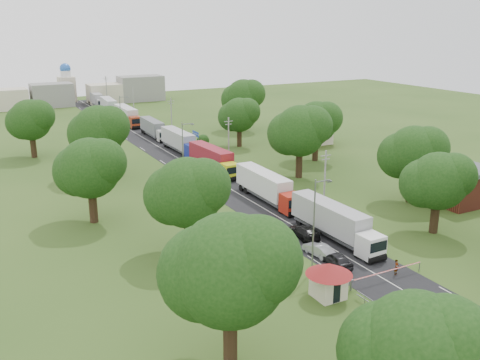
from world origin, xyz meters
TOP-DOWN VIEW (x-y plane):
  - ground at (0.00, 0.00)m, footprint 260.00×260.00m
  - road at (0.00, 20.00)m, footprint 8.00×200.00m
  - boom_barrier at (-1.36, -25.00)m, footprint 9.22×0.35m
  - guard_booth at (-7.20, -25.00)m, footprint 4.40×4.40m
  - guard_rail at (-5.00, -35.00)m, footprint 0.10×17.00m
  - info_sign at (5.20, 35.00)m, footprint 0.12×3.10m
  - pole_1 at (5.50, -7.00)m, footprint 1.60×0.24m
  - pole_2 at (5.50, 21.00)m, footprint 1.60×0.24m
  - pole_3 at (5.50, 49.00)m, footprint 1.60×0.24m
  - pole_4 at (5.50, 77.00)m, footprint 1.60×0.24m
  - pole_5 at (5.50, 105.00)m, footprint 1.60×0.24m
  - lamp_0 at (-5.35, -20.00)m, footprint 2.03×0.22m
  - lamp_1 at (-5.35, 15.00)m, footprint 2.03×0.22m
  - lamp_2 at (-5.35, 50.00)m, footprint 2.03×0.22m
  - tree_2 at (13.99, -17.86)m, footprint 8.00×8.00m
  - tree_3 at (19.99, -7.84)m, footprint 8.80×8.80m
  - tree_4 at (12.99, 10.17)m, footprint 9.60×9.60m
  - tree_5 at (21.99, 18.16)m, footprint 8.80×8.80m
  - tree_6 at (14.99, 35.14)m, footprint 8.00×8.00m
  - tree_7 at (23.99, 50.17)m, footprint 9.60×9.60m
  - tree_8 at (-14.01, -41.86)m, footprint 8.00×8.00m
  - tree_9 at (-20.01, -29.83)m, footprint 9.60×9.60m
  - tree_10 at (-15.01, -9.84)m, footprint 8.80×8.80m
  - tree_11 at (-22.01, 5.16)m, footprint 8.80×8.80m
  - tree_12 at (-16.01, 25.17)m, footprint 9.60×9.60m
  - tree_13 at (-24.01, 45.16)m, footprint 8.80×8.80m
  - house_brick at (26.00, -12.00)m, footprint 8.60×6.60m
  - house_cream at (30.00, 30.00)m, footprint 10.08×10.08m
  - distant_town at (0.68, 110.00)m, footprint 52.00×8.00m
  - church at (-4.00, 118.00)m, footprint 5.00×5.00m
  - truck_0 at (1.89, -13.99)m, footprint 2.83×14.92m
  - truck_1 at (2.02, 1.91)m, footprint 2.69×14.92m
  - truck_2 at (2.11, 20.19)m, footprint 3.24×14.71m
  - truck_3 at (2.24, 36.05)m, footprint 2.68×14.90m
  - truck_4 at (2.33, 52.14)m, footprint 2.69×13.78m
  - truck_5 at (1.69, 70.32)m, footprint 2.75×15.52m
  - truck_6 at (1.89, 88.39)m, footprint 3.39×15.11m
  - truck_7 at (2.12, 105.14)m, footprint 3.03×14.46m
  - car_lane_front at (-2.33, -20.00)m, footprint 2.21×4.55m
  - car_lane_mid at (-2.48, -16.97)m, footprint 1.82×4.22m
  - car_lane_rear at (-1.00, -12.00)m, footprint 2.42×5.22m
  - car_verge_near at (5.50, 13.68)m, footprint 3.71×6.08m
  - car_verge_far at (8.00, 33.34)m, footprint 2.33×4.47m
  - pedestrian_near at (1.77, -24.50)m, footprint 0.70×0.59m
  - pedestrian_booth at (-6.50, -22.00)m, footprint 0.78×0.90m

SIDE VIEW (x-z plane):
  - ground at x=0.00m, z-range 0.00..0.00m
  - road at x=0.00m, z-range -0.02..0.02m
  - guard_rail at x=-5.00m, z-range -0.85..0.85m
  - car_lane_mid at x=-2.48m, z-range 0.00..1.35m
  - car_verge_far at x=8.00m, z-range 0.00..1.45m
  - car_lane_rear at x=-1.00m, z-range 0.00..1.48m
  - car_lane_front at x=-2.33m, z-range 0.00..1.50m
  - car_verge_near at x=5.50m, z-range 0.00..1.57m
  - pedestrian_booth at x=-6.50m, z-range 0.00..1.59m
  - pedestrian_near at x=1.77m, z-range 0.00..1.64m
  - boom_barrier at x=-1.36m, z-range 0.30..1.48m
  - truck_4 at x=2.33m, z-range 0.12..3.93m
  - truck_7 at x=2.12m, z-range 0.12..4.12m
  - truck_2 at x=2.11m, z-range 0.12..4.19m
  - guard_booth at x=-7.20m, z-range 0.44..3.89m
  - truck_3 at x=2.24m, z-range 0.13..4.26m
  - truck_0 at x=1.89m, z-range 0.13..4.26m
  - truck_1 at x=2.02m, z-range 0.13..4.26m
  - truck_6 at x=1.89m, z-range 0.13..4.30m
  - truck_5 at x=1.69m, z-range 0.13..4.43m
  - house_brick at x=26.00m, z-range 0.05..5.25m
  - info_sign at x=5.20m, z-range 0.95..5.05m
  - distant_town at x=0.68m, z-range -0.51..7.49m
  - house_cream at x=30.00m, z-range 0.74..6.54m
  - pole_1 at x=5.50m, z-range 0.18..9.18m
  - pole_2 at x=5.50m, z-range 0.18..9.18m
  - pole_3 at x=5.50m, z-range 0.18..9.18m
  - pole_4 at x=5.50m, z-range 0.18..9.18m
  - pole_5 at x=5.50m, z-range 0.18..9.18m
  - church at x=-4.00m, z-range -0.76..11.54m
  - lamp_0 at x=-5.35m, z-range 0.55..10.55m
  - lamp_1 at x=-5.35m, z-range 0.55..10.55m
  - lamp_2 at x=-5.35m, z-range 0.55..10.55m
  - tree_2 at x=13.99m, z-range 1.55..11.65m
  - tree_6 at x=14.99m, z-range 1.55..11.65m
  - tree_8 at x=-14.01m, z-range 1.55..11.65m
  - tree_3 at x=19.99m, z-range 1.69..12.76m
  - tree_5 at x=21.99m, z-range 1.69..12.76m
  - tree_10 at x=-15.01m, z-range 1.69..12.76m
  - tree_11 at x=-22.01m, z-range 1.69..12.76m
  - tree_13 at x=-24.01m, z-range 1.69..12.76m
  - tree_4 at x=12.99m, z-range 1.83..13.88m
  - tree_7 at x=23.99m, z-range 1.83..13.88m
  - tree_9 at x=-20.01m, z-range 1.83..13.88m
  - tree_12 at x=-16.01m, z-range 1.83..13.88m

